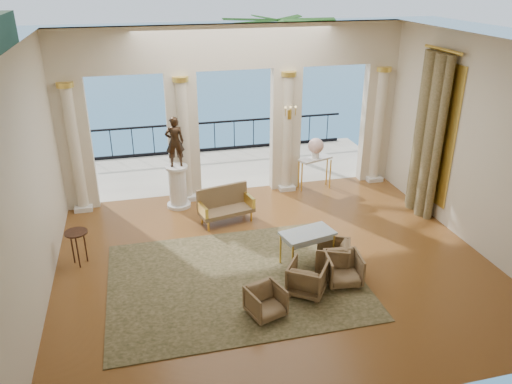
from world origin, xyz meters
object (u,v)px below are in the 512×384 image
object	(u,v)px
settee	(225,205)
game_table	(308,236)
statue	(175,142)
side_table	(77,236)
armchair_d	(307,277)
armchair_c	(333,255)
console_table	(315,163)
armchair_b	(343,267)
pedestal	(178,187)
armchair_a	(266,300)

from	to	relation	value
settee	game_table	world-z (taller)	settee
statue	side_table	bearing A→B (deg)	44.43
armchair_d	game_table	world-z (taller)	game_table
armchair_c	side_table	size ratio (longest dim) A/B	0.91
game_table	console_table	size ratio (longest dim) A/B	1.17
armchair_d	side_table	distance (m)	4.82
armchair_b	pedestal	distance (m)	5.15
armchair_b	console_table	bearing A→B (deg)	83.61
pedestal	settee	bearing A→B (deg)	-47.16
pedestal	console_table	world-z (taller)	pedestal
armchair_c	side_table	xyz separation A→B (m)	(-5.09, 1.49, 0.31)
armchair_d	side_table	size ratio (longest dim) A/B	0.91
armchair_a	side_table	xyz separation A→B (m)	(-3.36, 2.60, 0.35)
armchair_d	pedestal	size ratio (longest dim) A/B	0.62
armchair_a	console_table	bearing A→B (deg)	43.68
armchair_b	console_table	distance (m)	4.76
armchair_c	settee	xyz separation A→B (m)	(-1.73, 2.71, 0.09)
pedestal	side_table	bearing A→B (deg)	-134.92
armchair_a	pedestal	size ratio (longest dim) A/B	0.55
armchair_d	statue	distance (m)	5.09
armchair_c	pedestal	bearing A→B (deg)	-120.61
armchair_d	statue	bearing A→B (deg)	-30.77
settee	armchair_c	bearing A→B (deg)	-70.38
armchair_c	settee	distance (m)	3.22
armchair_d	game_table	bearing A→B (deg)	-73.77
settee	side_table	bearing A→B (deg)	-172.94
armchair_a	armchair_b	size ratio (longest dim) A/B	0.89
armchair_b	settee	size ratio (longest dim) A/B	0.49
settee	console_table	xyz separation A→B (m)	(2.85, 1.40, 0.31)
armchair_d	settee	size ratio (longest dim) A/B	0.49
armchair_d	statue	world-z (taller)	statue
pedestal	side_table	world-z (taller)	pedestal
armchair_c	game_table	bearing A→B (deg)	-105.02
armchair_b	statue	xyz separation A→B (m)	(-2.79, 4.32, 1.43)
statue	armchair_c	bearing A→B (deg)	125.21
side_table	armchair_c	bearing A→B (deg)	-16.36
armchair_d	pedestal	distance (m)	4.89
settee	side_table	size ratio (longest dim) A/B	1.85
pedestal	game_table	bearing A→B (deg)	-56.19
game_table	pedestal	size ratio (longest dim) A/B	1.06
pedestal	statue	distance (m)	1.24
armchair_a	settee	size ratio (longest dim) A/B	0.44
armchair_a	armchair_b	distance (m)	1.85
armchair_a	console_table	world-z (taller)	console_table
armchair_b	game_table	world-z (taller)	game_table
armchair_b	console_table	xyz separation A→B (m)	(1.09, 4.61, 0.40)
armchair_a	statue	world-z (taller)	statue
armchair_b	statue	size ratio (longest dim) A/B	0.54
armchair_c	pedestal	xyz separation A→B (m)	(-2.76, 3.82, 0.19)
settee	statue	world-z (taller)	statue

